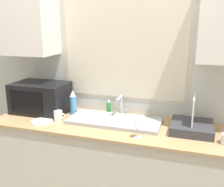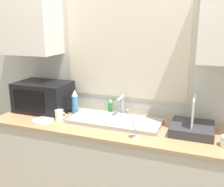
{
  "view_description": "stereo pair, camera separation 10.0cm",
  "coord_description": "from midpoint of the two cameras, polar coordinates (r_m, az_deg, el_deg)",
  "views": [
    {
      "loc": [
        0.64,
        -1.71,
        1.76
      ],
      "look_at": [
        -0.0,
        0.27,
        1.2
      ],
      "focal_mm": 42.0,
      "sensor_mm": 36.0,
      "label": 1
    },
    {
      "loc": [
        0.73,
        -1.67,
        1.76
      ],
      "look_at": [
        -0.0,
        0.27,
        1.2
      ],
      "focal_mm": 42.0,
      "sensor_mm": 36.0,
      "label": 2
    }
  ],
  "objects": [
    {
      "name": "countertop",
      "position": [
        2.48,
        -0.96,
        -16.59
      ],
      "size": [
        2.14,
        0.64,
        0.92
      ],
      "color": "beige",
      "rests_on": "ground_plane"
    },
    {
      "name": "soap_bottle",
      "position": [
        2.51,
        -1.83,
        -3.09
      ],
      "size": [
        0.04,
        0.04,
        0.13
      ],
      "color": "#268C3F",
      "rests_on": "countertop"
    },
    {
      "name": "faucet",
      "position": [
        2.42,
        0.74,
        -2.29
      ],
      "size": [
        0.08,
        0.16,
        0.2
      ],
      "color": "#B7B7BC",
      "rests_on": "countertop"
    },
    {
      "name": "spray_bottle",
      "position": [
        2.52,
        -9.6,
        -1.94
      ],
      "size": [
        0.06,
        0.06,
        0.23
      ],
      "color": "#4C99D8",
      "rests_on": "countertop"
    },
    {
      "name": "wall_back",
      "position": [
        2.42,
        1.23,
        6.46
      ],
      "size": [
        6.0,
        0.38,
        2.6
      ],
      "color": "silver",
      "rests_on": "ground_plane"
    },
    {
      "name": "microwave",
      "position": [
        2.63,
        -16.31,
        -0.87
      ],
      "size": [
        0.52,
        0.35,
        0.29
      ],
      "color": "black",
      "rests_on": "countertop"
    },
    {
      "name": "mug_near_sink",
      "position": [
        2.37,
        -12.77,
        -4.81
      ],
      "size": [
        0.11,
        0.07,
        0.1
      ],
      "color": "white",
      "rests_on": "countertop"
    },
    {
      "name": "dish_rack",
      "position": [
        2.19,
        15.74,
        -6.84
      ],
      "size": [
        0.33,
        0.33,
        0.29
      ],
      "color": "#333338",
      "rests_on": "countertop"
    },
    {
      "name": "wine_glass",
      "position": [
        1.97,
        4.14,
        -6.19
      ],
      "size": [
        0.06,
        0.06,
        0.17
      ],
      "color": "silver",
      "rests_on": "countertop"
    },
    {
      "name": "small_plate",
      "position": [
        2.4,
        -16.11,
        -5.9
      ],
      "size": [
        0.19,
        0.19,
        0.01
      ],
      "color": "silver",
      "rests_on": "countertop"
    },
    {
      "name": "sink_basin",
      "position": [
        2.3,
        -0.71,
        -5.97
      ],
      "size": [
        0.8,
        0.34,
        0.03
      ],
      "color": "#9EA0A5",
      "rests_on": "countertop"
    }
  ]
}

